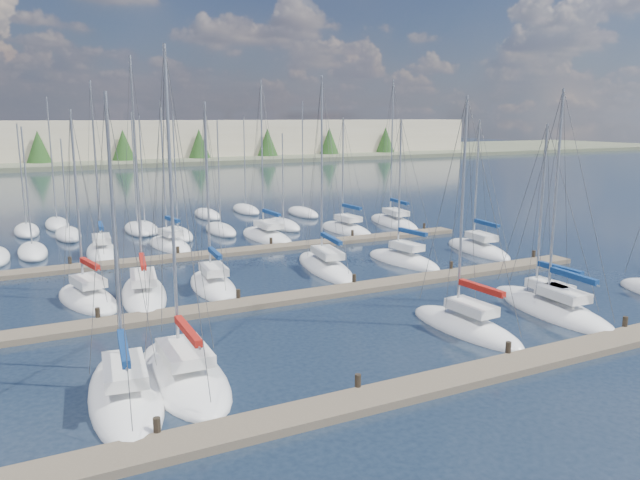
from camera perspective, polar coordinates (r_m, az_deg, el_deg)
name	(u,v)px	position (r m, az deg, el deg)	size (l,w,h in m)	color
ground	(149,207)	(79.59, -15.34, 2.92)	(400.00, 400.00, 0.00)	#1D293A
dock_near	(451,380)	(27.25, 11.88, -12.40)	(44.00, 1.93, 1.10)	#6B5E4C
dock_mid	(305,296)	(38.42, -1.38, -5.11)	(44.00, 1.93, 1.10)	#6B5E4C
dock_far	(230,252)	(51.00, -8.25, -1.12)	(44.00, 1.93, 1.10)	#6B5E4C
sailboat_k	(325,267)	(45.46, 0.49, -2.48)	(4.01, 9.99, 14.56)	white
sailboat_b	(126,394)	(26.59, -17.36, -13.26)	(3.93, 9.50, 12.65)	white
sailboat_d	(466,327)	(33.67, 13.17, -7.74)	(2.86, 7.84, 12.74)	white
sailboat_r	(394,222)	(64.92, 6.74, 1.60)	(4.02, 9.80, 15.34)	white
sailboat_m	(478,249)	(53.09, 14.25, -0.84)	(3.51, 8.38, 11.46)	white
sailboat_c	(184,375)	(27.67, -12.37, -11.99)	(3.49, 8.88, 14.53)	white
sailboat_e	(556,312)	(37.62, 20.78, -6.17)	(3.22, 8.44, 13.19)	white
sailboat_n	(102,252)	(53.41, -19.30, -1.03)	(3.21, 8.23, 14.48)	white
sailboat_h	(88,299)	(40.19, -20.47, -5.06)	(4.05, 7.48, 12.12)	white
sailboat_i	(144,294)	(40.21, -15.80, -4.74)	(4.18, 9.77, 15.25)	white
sailboat_q	(346,230)	(60.57, 2.39, 0.96)	(3.17, 8.06, 11.61)	white
sailboat_j	(213,286)	(41.14, -9.75, -4.12)	(3.23, 7.62, 12.63)	white
sailboat_l	(403,260)	(47.99, 7.62, -1.85)	(3.42, 7.73, 11.53)	white
sailboat_p	(267,236)	(57.18, -4.89, 0.33)	(3.20, 8.95, 14.88)	white
sailboat_o	(170,245)	(54.68, -13.58, -0.44)	(3.44, 7.10, 12.98)	white
sailboat_f	(544,304)	(38.95, 19.77, -5.52)	(2.34, 7.80, 11.33)	white
distant_boats	(140,228)	(62.97, -16.11, 1.03)	(36.93, 20.75, 13.30)	#9EA0A5
shoreline	(8,132)	(167.01, -26.60, 8.86)	(400.00, 60.00, 38.00)	#666B51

